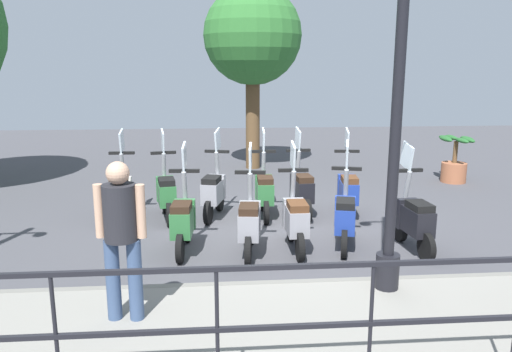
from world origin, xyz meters
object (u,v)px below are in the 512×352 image
Objects in this scene: lamp_post_near at (397,103)px; scooter_near_1 at (345,216)px; scooter_near_3 at (249,222)px; scooter_far_4 at (166,192)px; scooter_near_4 at (183,220)px; tree_distant at (253,37)px; pedestrian_distant at (121,229)px; scooter_far_3 at (214,191)px; scooter_far_2 at (264,191)px; scooter_far_0 at (348,190)px; scooter_far_1 at (301,189)px; scooter_near_2 at (296,218)px; scooter_far_5 at (121,193)px; potted_palm at (454,163)px; scooter_near_0 at (414,219)px.

lamp_post_near is 3.02× the size of scooter_near_1.
scooter_near_3 and scooter_far_4 have the same top height.
tree_distant is at bearing -9.77° from scooter_near_4.
scooter_near_4 is at bearing 166.47° from tree_distant.
pedestrian_distant reaches higher than scooter_near_1.
tree_distant is at bearing 1.01° from scooter_far_3.
scooter_far_2 is at bearing 17.91° from lamp_post_near.
pedestrian_distant is at bearing 99.65° from lamp_post_near.
scooter_far_0 is (3.68, -3.21, -0.60)m from pedestrian_distant.
scooter_far_1 is 1.00× the size of scooter_far_2.
scooter_near_3 is at bearing 145.44° from scooter_far_1.
scooter_far_3 is (1.68, 1.90, 0.00)m from scooter_near_1.
scooter_near_1 is at bearing -85.44° from scooter_near_2.
scooter_near_3 is at bearing -153.75° from scooter_far_4.
scooter_far_5 is (3.81, 0.72, -0.60)m from pedestrian_distant.
scooter_far_1 is at bearing -99.02° from scooter_far_4.
scooter_near_3 is (1.53, 1.45, -1.74)m from lamp_post_near.
scooter_far_3 is 1.59m from scooter_far_5.
scooter_far_0 is 0.81m from scooter_far_1.
scooter_far_2 is at bearing -100.53° from scooter_far_4.
scooter_far_2 is at bearing 92.82° from scooter_far_0.
scooter_far_4 is (3.78, -0.05, -0.60)m from pedestrian_distant.
scooter_near_3 is at bearing -96.87° from scooter_near_4.
scooter_far_0 is 3.16m from scooter_far_4.
scooter_near_4 is at bearing 124.98° from scooter_far_0.
scooter_far_1 is at bearing 85.38° from scooter_far_0.
scooter_far_1 is (-2.32, 3.94, 0.04)m from potted_palm.
scooter_far_1 is at bearing -89.67° from scooter_far_5.
scooter_near_1 is 1.41m from scooter_near_3.
scooter_near_0 is 1.00× the size of scooter_far_3.
scooter_near_1 reaches higher than potted_palm.
scooter_far_3 is at bearing -88.81° from scooter_far_5.
lamp_post_near is at bearing 144.16° from scooter_near_0.
lamp_post_near reaches higher than tree_distant.
scooter_near_3 is 1.00× the size of scooter_far_3.
scooter_near_3 reaches higher than potted_palm.
potted_palm is 7.46m from scooter_far_5.
pedestrian_distant is at bearing 168.86° from scooter_far_4.
potted_palm is at bearing -61.12° from scooter_far_2.
scooter_far_3 is (1.89, 2.84, 0.00)m from scooter_near_0.
potted_palm is at bearing -27.32° from scooter_near_1.
scooter_far_1 is (1.67, 0.35, 0.00)m from scooter_near_1.
scooter_near_1 is 1.00× the size of scooter_far_5.
pedestrian_distant reaches higher than scooter_far_2.
scooter_far_3 is (3.37, 1.95, -1.74)m from lamp_post_near.
scooter_far_1 is at bearing -12.57° from scooter_near_2.
scooter_near_0 and scooter_far_0 have the same top height.
tree_distant reaches higher than scooter_far_0.
scooter_near_4 is (1.71, 2.38, -1.74)m from lamp_post_near.
scooter_far_1 is (1.83, -1.05, 0.00)m from scooter_near_3.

